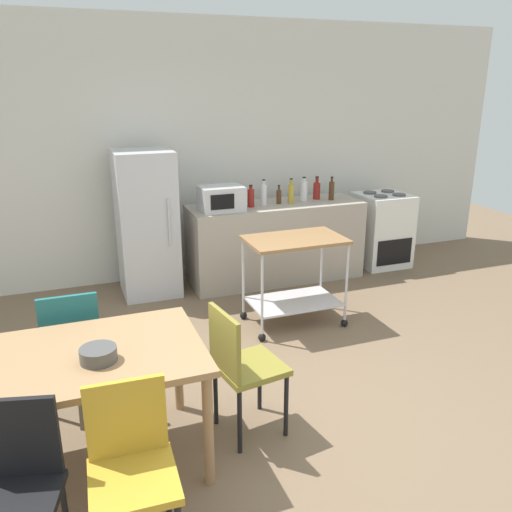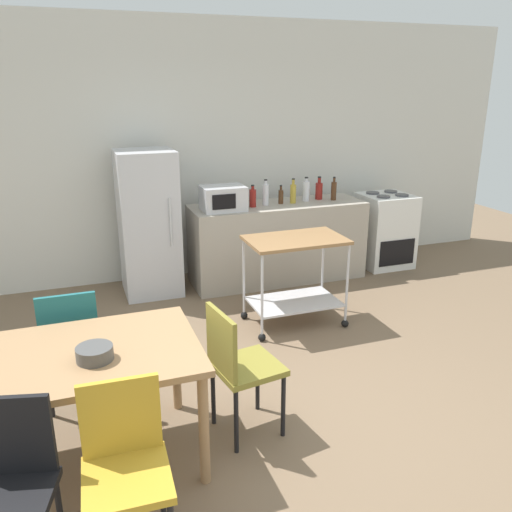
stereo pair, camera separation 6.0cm
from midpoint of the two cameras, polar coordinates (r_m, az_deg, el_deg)
The scene contains 20 objects.
ground_plane at distance 3.80m, azimuth 4.33°, elevation -17.25°, with size 12.00×12.00×0.00m, color brown.
back_wall at distance 6.18m, azimuth -8.11°, elevation 11.10°, with size 8.40×0.12×2.90m, color silver.
kitchen_counter at distance 6.09m, azimuth 1.86°, elevation 1.54°, with size 2.00×0.64×0.90m, color #A89E8E.
dining_table at distance 3.21m, azimuth -20.06°, elevation -11.44°, with size 1.50×0.90×0.75m.
chair_olive at distance 3.39m, azimuth -2.14°, elevation -11.51°, with size 0.46×0.46×0.89m.
chair_teal at distance 3.89m, azimuth -19.78°, elevation -8.57°, with size 0.40×0.40×0.89m.
chair_black at distance 2.74m, azimuth -25.47°, elevation -21.70°, with size 0.49×0.49×0.89m.
chair_mustard at distance 2.70m, azimuth -14.03°, elevation -20.97°, with size 0.42×0.42×0.89m.
stove_oven at distance 6.78m, azimuth 13.22°, elevation 2.81°, with size 0.60×0.61×0.92m.
refrigerator at distance 5.72m, azimuth -12.06°, elevation 3.42°, with size 0.60×0.63×1.55m.
kitchen_cart at distance 4.91m, azimuth 3.83°, elevation -1.15°, with size 0.91×0.57×0.85m.
microwave at distance 5.66m, azimuth -4.08°, elevation 6.26°, with size 0.46×0.35×0.26m.
bottle_sesame_oil at distance 5.81m, azimuth -0.86°, elevation 6.35°, with size 0.07×0.07×0.24m.
bottle_soy_sauce at distance 5.89m, azimuth 0.55°, elevation 6.72°, with size 0.07×0.07×0.29m.
bottle_hot_sauce at distance 5.98m, azimuth 2.21°, elevation 6.50°, with size 0.06×0.06×0.21m.
bottle_soda at distance 6.01m, azimuth 3.53°, elevation 6.83°, with size 0.07×0.07×0.28m.
bottle_vinegar at distance 6.13m, azimuth 4.93°, elevation 7.09°, with size 0.08×0.08×0.28m.
bottle_sparkling_water at distance 6.25m, azimuth 6.33°, elevation 7.12°, with size 0.08×0.08×0.27m.
bottle_wine at distance 6.23m, azimuth 7.91°, elevation 7.08°, with size 0.06×0.06×0.27m.
fruit_bowl at distance 3.06m, azimuth -17.27°, elevation -10.16°, with size 0.20×0.20×0.08m, color #4C4C4C.
Camera 1 is at (-1.37, -2.78, 2.20)m, focal length 36.88 mm.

